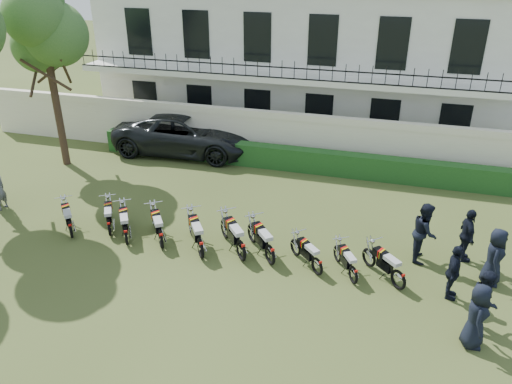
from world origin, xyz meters
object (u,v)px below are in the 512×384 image
Objects in this scene: motorcycle_7 at (317,262)px; officer_3 at (494,257)px; motorcycle_5 at (241,246)px; motorcycle_9 at (399,275)px; motorcycle_1 at (109,224)px; motorcycle_6 at (270,250)px; officer_1 at (485,300)px; motorcycle_8 at (354,271)px; officer_0 at (477,316)px; officer_2 at (453,272)px; motorcycle_4 at (200,244)px; motorcycle_2 at (126,232)px; tree_west_near at (44,28)px; suv at (186,134)px; officer_5 at (467,235)px; motorcycle_3 at (160,235)px; officer_4 at (424,232)px; motorcycle_0 at (70,226)px.

motorcycle_7 is 0.74× the size of officer_3.
motorcycle_9 is (4.69, -0.14, -0.07)m from motorcycle_5.
motorcycle_1 is 5.61m from motorcycle_6.
motorcycle_9 is (3.78, -0.18, -0.04)m from motorcycle_6.
officer_1 reaches higher than motorcycle_7.
motorcycle_8 is (1.07, -0.12, -0.01)m from motorcycle_7.
officer_0 is 1.05× the size of officer_2.
officer_2 is at bearing 137.63° from officer_3.
motorcycle_4 is 5.94m from motorcycle_9.
motorcycle_2 is 1.12× the size of motorcycle_8.
motorcycle_1 is at bearing 133.37° from motorcycle_7.
motorcycle_5 reaches higher than motorcycle_1.
motorcycle_8 is 3.97m from officer_3.
tree_west_near reaches higher than officer_0.
officer_1 is (12.05, -9.22, -0.09)m from suv.
motorcycle_4 is 1.03× the size of officer_3.
officer_0 is at bearing -41.91° from motorcycle_2.
motorcycle_6 is at bearing 130.31° from motorcycle_7.
motorcycle_2 is 0.98× the size of motorcycle_5.
officer_5 is (10.46, 2.14, 0.39)m from motorcycle_2.
motorcycle_4 is at bearing -37.55° from motorcycle_1.
motorcycle_3 is at bearing 147.87° from motorcycle_8.
motorcycle_3 is at bearing -37.46° from motorcycle_1.
officer_2 is at bearing -42.77° from motorcycle_9.
officer_2 is (8.77, -0.05, 0.33)m from motorcycle_3.
officer_3 is (7.22, 0.93, 0.34)m from motorcycle_5.
tree_west_near is 4.14× the size of officer_4.
motorcycle_8 is at bearing -45.44° from motorcycle_6.
officer_4 reaches higher than officer_0.
motorcycle_5 reaches higher than motorcycle_3.
officer_0 reaches higher than motorcycle_7.
motorcycle_4 reaches higher than motorcycle_3.
motorcycle_3 reaches higher than motorcycle_0.
motorcycle_5 is 7.29m from officer_3.
officer_0 is at bearing -48.82° from motorcycle_0.
tree_west_near is 4.81× the size of officer_2.
officer_3 is (6.32, 0.89, 0.36)m from motorcycle_6.
motorcycle_2 is at bearing 142.89° from motorcycle_6.
officer_4 is at bearing -123.82° from suv.
motorcycle_2 is (6.04, -5.39, -5.41)m from tree_west_near.
motorcycle_7 is 0.87× the size of motorcycle_8.
motorcycle_0 is at bearing 143.61° from motorcycle_5.
motorcycle_3 is at bearing 102.02° from officer_4.
officer_5 is at bearing -21.63° from motorcycle_1.
motorcycle_4 reaches higher than motorcycle_0.
suv is at bearing 72.58° from motorcycle_3.
motorcycle_1 is at bearing 138.34° from motorcycle_5.
motorcycle_7 is 0.79× the size of officer_2.
motorcycle_6 is at bearing 103.54° from officer_3.
officer_0 is at bearing -133.04° from suv.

